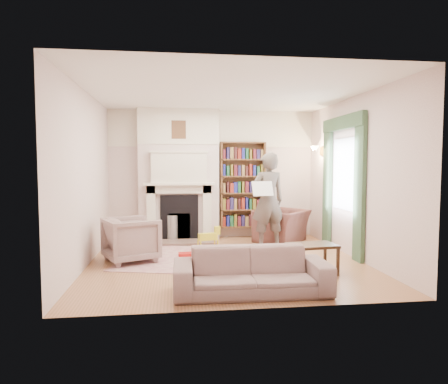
{
  "coord_description": "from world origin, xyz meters",
  "views": [
    {
      "loc": [
        -0.86,
        -6.57,
        1.63
      ],
      "look_at": [
        0.0,
        0.25,
        1.15
      ],
      "focal_mm": 32.0,
      "sensor_mm": 36.0,
      "label": 1
    }
  ],
  "objects": [
    {
      "name": "curtain_right",
      "position": [
        2.2,
        1.1,
        1.2
      ],
      "size": [
        0.07,
        0.32,
        2.4
      ],
      "primitive_type": "cube",
      "color": "#314C30",
      "rests_on": "floor"
    },
    {
      "name": "wall_back",
      "position": [
        0.0,
        2.25,
        1.4
      ],
      "size": [
        4.5,
        0.0,
        4.5
      ],
      "primitive_type": "plane",
      "rotation": [
        1.57,
        0.0,
        0.0
      ],
      "color": "white",
      "rests_on": "floor"
    },
    {
      "name": "rug",
      "position": [
        -0.44,
        0.2,
        0.01
      ],
      "size": [
        2.98,
        2.55,
        0.01
      ],
      "primitive_type": "cube",
      "rotation": [
        0.0,
        0.0,
        -0.25
      ],
      "color": "beige",
      "rests_on": "floor"
    },
    {
      "name": "rocking_horse",
      "position": [
        -0.25,
        0.7,
        0.24
      ],
      "size": [
        0.58,
        0.33,
        0.48
      ],
      "primitive_type": null,
      "rotation": [
        0.0,
        0.0,
        0.22
      ],
      "color": "gold",
      "rests_on": "rug"
    },
    {
      "name": "floor",
      "position": [
        0.0,
        0.0,
        0.0
      ],
      "size": [
        4.5,
        4.5,
        0.0
      ],
      "primitive_type": "plane",
      "color": "olive",
      "rests_on": "ground"
    },
    {
      "name": "curtain_left",
      "position": [
        2.2,
        -0.3,
        1.2
      ],
      "size": [
        0.07,
        0.32,
        2.4
      ],
      "primitive_type": "cube",
      "color": "#314C30",
      "rests_on": "floor"
    },
    {
      "name": "wall_sconce",
      "position": [
        2.03,
        1.5,
        1.9
      ],
      "size": [
        0.2,
        0.24,
        0.24
      ],
      "primitive_type": null,
      "color": "gold",
      "rests_on": "wall_right"
    },
    {
      "name": "board_game",
      "position": [
        -0.28,
        0.17,
        0.03
      ],
      "size": [
        0.44,
        0.44,
        0.03
      ],
      "primitive_type": "cube",
      "rotation": [
        0.0,
        0.0,
        0.13
      ],
      "color": "#ECD453",
      "rests_on": "rug"
    },
    {
      "name": "window",
      "position": [
        2.23,
        0.4,
        1.45
      ],
      "size": [
        0.02,
        0.9,
        1.3
      ],
      "primitive_type": "cube",
      "color": "silver",
      "rests_on": "wall_right"
    },
    {
      "name": "wall_left",
      "position": [
        -2.25,
        0.0,
        1.4
      ],
      "size": [
        0.0,
        4.5,
        4.5
      ],
      "primitive_type": "plane",
      "rotation": [
        1.57,
        0.0,
        1.57
      ],
      "color": "white",
      "rests_on": "floor"
    },
    {
      "name": "sofa",
      "position": [
        0.1,
        -1.71,
        0.28
      ],
      "size": [
        1.96,
        0.81,
        0.57
      ],
      "primitive_type": "imported",
      "rotation": [
        0.0,
        0.0,
        -0.02
      ],
      "color": "gray",
      "rests_on": "floor"
    },
    {
      "name": "armchair_reading",
      "position": [
        1.39,
        1.54,
        0.34
      ],
      "size": [
        1.37,
        1.37,
        0.67
      ],
      "primitive_type": "imported",
      "rotation": [
        0.0,
        0.0,
        3.95
      ],
      "color": "#50302A",
      "rests_on": "floor"
    },
    {
      "name": "bookcase",
      "position": [
        0.65,
        2.12,
        1.18
      ],
      "size": [
        1.0,
        0.24,
        1.85
      ],
      "primitive_type": "cube",
      "color": "brown",
      "rests_on": "floor"
    },
    {
      "name": "ceiling",
      "position": [
        0.0,
        0.0,
        2.8
      ],
      "size": [
        4.5,
        4.5,
        0.0
      ],
      "primitive_type": "plane",
      "rotation": [
        3.14,
        0.0,
        0.0
      ],
      "color": "white",
      "rests_on": "wall_back"
    },
    {
      "name": "man_reading",
      "position": [
        0.94,
        0.94,
        0.93
      ],
      "size": [
        0.75,
        0.56,
        1.85
      ],
      "primitive_type": "imported",
      "rotation": [
        0.0,
        0.0,
        3.33
      ],
      "color": "#514841",
      "rests_on": "floor"
    },
    {
      "name": "newspaper",
      "position": [
        0.79,
        0.74,
        1.17
      ],
      "size": [
        0.42,
        0.19,
        0.27
      ],
      "primitive_type": "cube",
      "rotation": [
        -0.35,
        0.0,
        0.19
      ],
      "color": "white",
      "rests_on": "man_reading"
    },
    {
      "name": "armchair_left",
      "position": [
        -1.57,
        0.17,
        0.37
      ],
      "size": [
        1.07,
        1.06,
        0.75
      ],
      "primitive_type": "imported",
      "rotation": [
        0.0,
        0.0,
        1.99
      ],
      "color": "#A79B89",
      "rests_on": "floor"
    },
    {
      "name": "game_box_lid",
      "position": [
        -0.64,
        0.43,
        0.04
      ],
      "size": [
        0.29,
        0.2,
        0.05
      ],
      "primitive_type": "cube",
      "rotation": [
        0.0,
        0.0,
        0.02
      ],
      "color": "#AE1813",
      "rests_on": "rug"
    },
    {
      "name": "pelmet",
      "position": [
        2.19,
        0.4,
        2.38
      ],
      "size": [
        0.09,
        1.7,
        0.24
      ],
      "primitive_type": "cube",
      "color": "#314C30",
      "rests_on": "wall_right"
    },
    {
      "name": "fireplace",
      "position": [
        -0.75,
        2.05,
        1.39
      ],
      "size": [
        1.7,
        0.58,
        2.8
      ],
      "color": "white",
      "rests_on": "floor"
    },
    {
      "name": "comic_annuals",
      "position": [
        0.37,
        -0.32,
        0.02
      ],
      "size": [
        0.7,
        0.81,
        0.02
      ],
      "color": "red",
      "rests_on": "rug"
    },
    {
      "name": "wall_right",
      "position": [
        2.25,
        0.0,
        1.4
      ],
      "size": [
        0.0,
        4.5,
        4.5
      ],
      "primitive_type": "plane",
      "rotation": [
        1.57,
        0.0,
        -1.57
      ],
      "color": "white",
      "rests_on": "floor"
    },
    {
      "name": "coffee_table",
      "position": [
        1.16,
        -0.95,
        0.23
      ],
      "size": [
        0.75,
        0.53,
        0.45
      ],
      "primitive_type": null,
      "rotation": [
        0.0,
        0.0,
        0.12
      ],
      "color": "black",
      "rests_on": "floor"
    },
    {
      "name": "paraffin_heater",
      "position": [
        -0.9,
        1.9,
        0.28
      ],
      "size": [
        0.27,
        0.27,
        0.55
      ],
      "primitive_type": "cylinder",
      "rotation": [
        0.0,
        0.0,
        0.16
      ],
      "color": "#A4A6AB",
      "rests_on": "floor"
    },
    {
      "name": "wall_front",
      "position": [
        0.0,
        -2.25,
        1.4
      ],
      "size": [
        4.5,
        0.0,
        4.5
      ],
      "primitive_type": "plane",
      "rotation": [
        -1.57,
        0.0,
        0.0
      ],
      "color": "white",
      "rests_on": "floor"
    }
  ]
}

